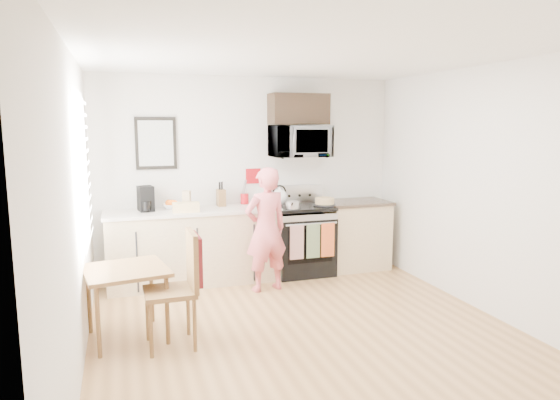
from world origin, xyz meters
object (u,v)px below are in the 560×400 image
object	(u,v)px
range	(302,241)
person	(266,230)
microwave	(300,141)
cake	(325,202)
dining_table	(126,277)
chair	(186,272)

from	to	relation	value
range	person	size ratio (longest dim) A/B	0.78
microwave	cake	distance (m)	0.86
person	dining_table	size ratio (longest dim) A/B	2.06
person	cake	world-z (taller)	person
microwave	person	world-z (taller)	microwave
microwave	range	bearing A→B (deg)	-89.94
range	microwave	bearing A→B (deg)	90.06
range	chair	size ratio (longest dim) A/B	1.11
dining_table	chair	distance (m)	0.59
person	chair	size ratio (longest dim) A/B	1.43
microwave	chair	world-z (taller)	microwave
microwave	cake	bearing A→B (deg)	-36.88
range	dining_table	size ratio (longest dim) A/B	1.60
dining_table	cake	bearing A→B (deg)	27.81
person	chair	xyz separation A→B (m)	(-1.10, -1.21, -0.07)
chair	range	bearing A→B (deg)	43.58
person	cake	bearing A→B (deg)	-166.85
dining_table	chair	world-z (taller)	chair
microwave	cake	xyz separation A→B (m)	(0.28, -0.21, -0.79)
person	microwave	bearing A→B (deg)	-147.03
cake	microwave	bearing A→B (deg)	143.12
range	microwave	size ratio (longest dim) A/B	1.53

